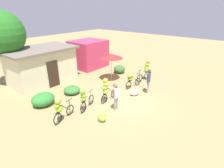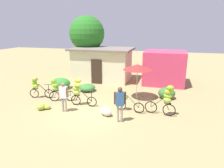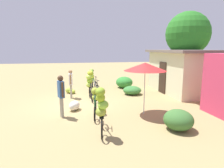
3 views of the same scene
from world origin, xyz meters
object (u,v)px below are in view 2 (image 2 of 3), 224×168
(bicycle_leftmost, at_px, (37,86))
(bicycle_near_pile, at_px, (57,88))
(building_low, at_px, (102,64))
(produce_sack, at_px, (106,111))
(market_umbrella, at_px, (137,67))
(person_vendor, at_px, (120,101))
(bicycle_center_loaded, at_px, (78,90))
(bicycle_by_shop, at_px, (126,99))
(person_bystander, at_px, (64,94))
(tree_behind_building, at_px, (87,34))
(bicycle_rightmost, at_px, (166,98))
(shop_pink, at_px, (164,68))
(banana_pile_on_ground, at_px, (43,107))

(bicycle_leftmost, distance_m, bicycle_near_pile, 1.57)
(building_low, height_order, produce_sack, building_low)
(market_umbrella, distance_m, person_vendor, 3.67)
(bicycle_center_loaded, bearing_deg, bicycle_by_shop, -0.28)
(market_umbrella, height_order, person_bystander, market_umbrella)
(bicycle_near_pile, relative_size, bicycle_by_shop, 0.97)
(tree_behind_building, height_order, produce_sack, tree_behind_building)
(person_bystander, bearing_deg, bicycle_center_loaded, 70.85)
(bicycle_rightmost, bearing_deg, produce_sack, -164.11)
(bicycle_leftmost, bearing_deg, bicycle_center_loaded, -8.31)
(shop_pink, relative_size, produce_sack, 4.57)
(bicycle_leftmost, bearing_deg, produce_sack, -14.97)
(banana_pile_on_ground, distance_m, person_vendor, 4.61)
(bicycle_rightmost, bearing_deg, bicycle_near_pile, 176.84)
(shop_pink, bearing_deg, banana_pile_on_ground, -130.18)
(person_vendor, bearing_deg, building_low, 114.32)
(building_low, height_order, shop_pink, building_low)
(tree_behind_building, relative_size, bicycle_center_loaded, 3.41)
(building_low, relative_size, bicycle_near_pile, 3.29)
(bicycle_near_pile, bearing_deg, bicycle_center_loaded, -10.83)
(person_bystander, bearing_deg, person_vendor, -6.58)
(bicycle_leftmost, relative_size, person_vendor, 0.88)
(bicycle_near_pile, height_order, person_vendor, person_vendor)
(market_umbrella, xyz_separation_m, bicycle_by_shop, (-0.27, -2.11, -1.37))
(bicycle_leftmost, relative_size, person_bystander, 0.95)
(tree_behind_building, relative_size, bicycle_near_pile, 3.51)
(shop_pink, bearing_deg, tree_behind_building, 170.45)
(bicycle_rightmost, height_order, produce_sack, bicycle_rightmost)
(bicycle_rightmost, bearing_deg, person_vendor, -146.97)
(bicycle_by_shop, xyz_separation_m, person_vendor, (0.01, -1.41, 0.38))
(building_low, distance_m, bicycle_leftmost, 6.31)
(shop_pink, xyz_separation_m, bicycle_center_loaded, (-4.62, -6.33, -0.35))
(bicycle_near_pile, bearing_deg, market_umbrella, 21.03)
(tree_behind_building, relative_size, bicycle_rightmost, 3.31)
(banana_pile_on_ground, xyz_separation_m, person_bystander, (1.30, 0.06, 0.85))
(bicycle_leftmost, distance_m, bicycle_by_shop, 5.98)
(bicycle_rightmost, xyz_separation_m, banana_pile_on_ground, (-6.61, -1.06, -0.80))
(building_low, bearing_deg, market_umbrella, -47.97)
(banana_pile_on_ground, bearing_deg, tree_behind_building, 95.62)
(building_low, distance_m, bicycle_by_shop, 7.15)
(tree_behind_building, relative_size, market_umbrella, 2.45)
(shop_pink, height_order, bicycle_leftmost, shop_pink)
(bicycle_near_pile, bearing_deg, shop_pink, 44.17)
(shop_pink, distance_m, bicycle_rightmost, 6.41)
(tree_behind_building, height_order, banana_pile_on_ground, tree_behind_building)
(bicycle_rightmost, relative_size, banana_pile_on_ground, 2.29)
(shop_pink, bearing_deg, bicycle_by_shop, -105.87)
(shop_pink, height_order, market_umbrella, shop_pink)
(bicycle_leftmost, xyz_separation_m, person_vendor, (5.98, -1.89, 0.26))
(shop_pink, distance_m, market_umbrella, 4.57)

